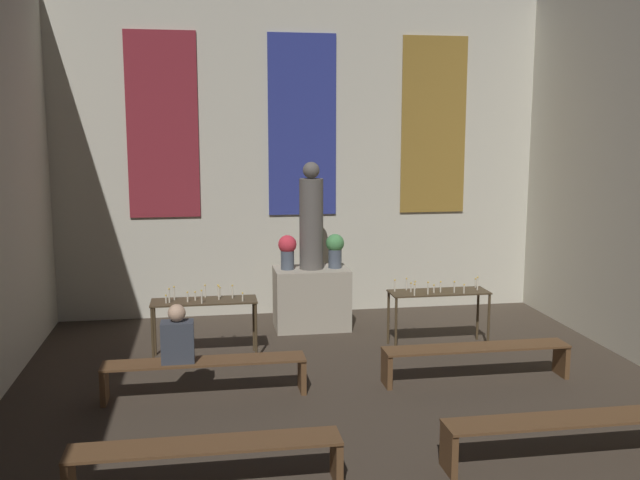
# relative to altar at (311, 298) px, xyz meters

# --- Properties ---
(wall_back) EXTENTS (7.96, 0.16, 5.06)m
(wall_back) POSITION_rel_altar_xyz_m (0.00, 1.01, 2.10)
(wall_back) COLOR beige
(wall_back) RESTS_ON ground_plane
(altar) EXTENTS (1.11, 0.72, 0.91)m
(altar) POSITION_rel_altar_xyz_m (0.00, 0.00, 0.00)
(altar) COLOR #ADA38E
(altar) RESTS_ON ground_plane
(statue) EXTENTS (0.35, 0.35, 1.59)m
(statue) POSITION_rel_altar_xyz_m (0.00, 0.00, 1.20)
(statue) COLOR #5B5651
(statue) RESTS_ON altar
(flower_vase_left) EXTENTS (0.27, 0.27, 0.51)m
(flower_vase_left) POSITION_rel_altar_xyz_m (-0.36, 0.00, 0.75)
(flower_vase_left) COLOR #4C5666
(flower_vase_left) RESTS_ON altar
(flower_vase_right) EXTENTS (0.27, 0.27, 0.51)m
(flower_vase_right) POSITION_rel_altar_xyz_m (0.36, 0.00, 0.75)
(flower_vase_right) COLOR #4C5666
(flower_vase_right) RESTS_ON altar
(candle_rack_left) EXTENTS (1.37, 0.46, 0.97)m
(candle_rack_left) POSITION_rel_altar_xyz_m (-1.60, -1.18, 0.22)
(candle_rack_left) COLOR #473823
(candle_rack_left) RESTS_ON ground_plane
(candle_rack_right) EXTENTS (1.37, 0.46, 0.97)m
(candle_rack_right) POSITION_rel_altar_xyz_m (1.59, -1.18, 0.22)
(candle_rack_right) COLOR #473823
(candle_rack_right) RESTS_ON ground_plane
(pew_third_left) EXTENTS (2.26, 0.36, 0.42)m
(pew_third_left) POSITION_rel_altar_xyz_m (-1.60, -4.73, -0.14)
(pew_third_left) COLOR brown
(pew_third_left) RESTS_ON ground_plane
(pew_third_right) EXTENTS (2.26, 0.36, 0.42)m
(pew_third_right) POSITION_rel_altar_xyz_m (1.60, -4.73, -0.14)
(pew_third_right) COLOR brown
(pew_third_right) RESTS_ON ground_plane
(pew_back_left) EXTENTS (2.26, 0.36, 0.42)m
(pew_back_left) POSITION_rel_altar_xyz_m (-1.60, -2.57, -0.14)
(pew_back_left) COLOR brown
(pew_back_left) RESTS_ON ground_plane
(pew_back_right) EXTENTS (2.26, 0.36, 0.42)m
(pew_back_right) POSITION_rel_altar_xyz_m (1.60, -2.57, -0.14)
(pew_back_right) COLOR brown
(pew_back_right) RESTS_ON ground_plane
(person_seated) EXTENTS (0.36, 0.24, 0.66)m
(person_seated) POSITION_rel_altar_xyz_m (-1.89, -2.57, 0.25)
(person_seated) COLOR #383D47
(person_seated) RESTS_ON pew_back_left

